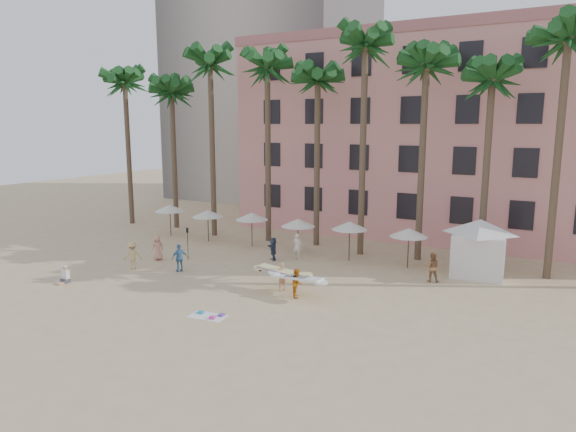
# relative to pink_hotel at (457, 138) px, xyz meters

# --- Properties ---
(ground) EXTENTS (120.00, 120.00, 0.00)m
(ground) POSITION_rel_pink_hotel_xyz_m (-7.00, -26.00, -8.00)
(ground) COLOR #D1B789
(ground) RESTS_ON ground
(pink_hotel) EXTENTS (35.00, 14.00, 16.00)m
(pink_hotel) POSITION_rel_pink_hotel_xyz_m (0.00, 0.00, 0.00)
(pink_hotel) COLOR #DB9385
(pink_hotel) RESTS_ON ground
(palm_row) EXTENTS (44.40, 5.40, 16.30)m
(palm_row) POSITION_rel_pink_hotel_xyz_m (-6.49, -11.00, 4.97)
(palm_row) COLOR brown
(palm_row) RESTS_ON ground
(umbrella_row) EXTENTS (22.50, 2.70, 2.73)m
(umbrella_row) POSITION_rel_pink_hotel_xyz_m (-10.00, -13.50, -5.67)
(umbrella_row) COLOR #332B23
(umbrella_row) RESTS_ON ground
(cabana) EXTENTS (4.85, 4.85, 3.50)m
(cabana) POSITION_rel_pink_hotel_xyz_m (4.22, -12.86, -5.93)
(cabana) COLOR silver
(cabana) RESTS_ON ground
(beach_towel) EXTENTS (1.90, 1.19, 0.14)m
(beach_towel) POSITION_rel_pink_hotel_xyz_m (-5.98, -26.49, -7.97)
(beach_towel) COLOR white
(beach_towel) RESTS_ON ground
(carrier_yellow) EXTENTS (2.91, 0.75, 1.63)m
(carrier_yellow) POSITION_rel_pink_hotel_xyz_m (-4.79, -21.35, -7.07)
(carrier_yellow) COLOR tan
(carrier_yellow) RESTS_ON ground
(carrier_white) EXTENTS (3.06, 1.10, 1.57)m
(carrier_white) POSITION_rel_pink_hotel_xyz_m (-3.58, -21.89, -7.14)
(carrier_white) COLOR orange
(carrier_white) RESTS_ON ground
(beachgoers) EXTENTS (18.55, 8.06, 1.85)m
(beachgoers) POSITION_rel_pink_hotel_xyz_m (-9.64, -18.62, -7.13)
(beachgoers) COLOR teal
(beachgoers) RESTS_ON ground
(paddle) EXTENTS (0.18, 0.04, 2.23)m
(paddle) POSITION_rel_pink_hotel_xyz_m (-13.82, -18.66, -6.59)
(paddle) COLOR black
(paddle) RESTS_ON ground
(seated_man) EXTENTS (0.44, 0.77, 1.01)m
(seated_man) POSITION_rel_pink_hotel_xyz_m (-16.69, -26.33, -7.65)
(seated_man) COLOR #3F3F4C
(seated_man) RESTS_ON ground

